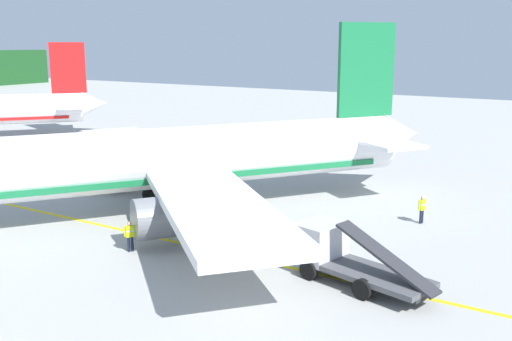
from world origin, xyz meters
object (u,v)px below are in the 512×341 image
Objects in this scene: airliner_foreground at (143,161)px; crew_loader_right at (130,234)px; crew_marshaller at (273,230)px; service_truck_fuel at (340,254)px; crew_loader_left at (422,207)px.

crew_loader_right is (-5.50, -3.94, -2.44)m from airliner_foreground.
service_truck_fuel is at bearing -112.14° from crew_marshaller.
airliner_foreground is 10.29m from crew_marshaller.
airliner_foreground is 7.19m from crew_loader_right.
service_truck_fuel is 10.31m from crew_loader_left.
crew_marshaller is 9.98m from crew_loader_left.
airliner_foreground is 5.03× the size of service_truck_fuel.
service_truck_fuel is 4.26× the size of crew_loader_left.
crew_marshaller is at bearing -54.67° from crew_loader_right.
service_truck_fuel is at bearing -102.08° from airliner_foreground.
crew_loader_left is (10.28, -0.76, -0.18)m from service_truck_fuel.
crew_marshaller reaches higher than crew_loader_right.
crew_loader_left is at bearing -64.93° from airliner_foreground.
crew_loader_left is (8.41, -5.38, -0.04)m from crew_marshaller.
crew_loader_right is at bearing -144.40° from airliner_foreground.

